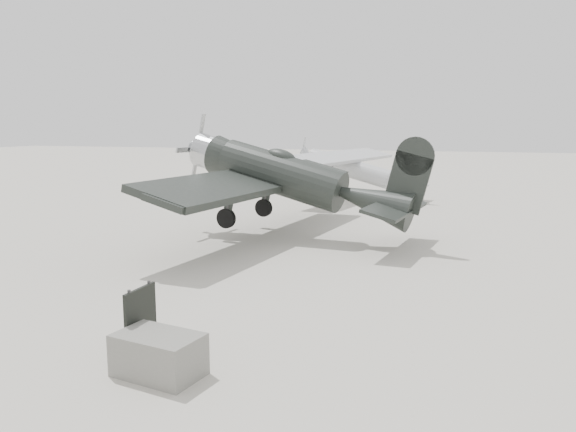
% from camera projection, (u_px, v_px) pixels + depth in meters
% --- Properties ---
extents(ground, '(160.00, 160.00, 0.00)m').
position_uv_depth(ground, '(228.00, 261.00, 17.86)').
color(ground, '#A59D92').
rests_on(ground, ground).
extents(lowwing_monoplane, '(9.59, 13.40, 4.30)m').
position_uv_depth(lowwing_monoplane, '(293.00, 179.00, 21.12)').
color(lowwing_monoplane, black).
rests_on(lowwing_monoplane, ground).
extents(highwing_monoplane, '(7.88, 11.03, 3.11)m').
position_uv_depth(highwing_monoplane, '(354.00, 165.00, 32.76)').
color(highwing_monoplane, '#ADAFB3').
rests_on(highwing_monoplane, ground).
extents(equipment_block, '(1.62, 1.16, 0.74)m').
position_uv_depth(equipment_block, '(159.00, 355.00, 9.67)').
color(equipment_block, slate).
rests_on(equipment_block, ground).
extents(sign_board, '(0.10, 0.94, 1.36)m').
position_uv_depth(sign_board, '(140.00, 314.00, 10.44)').
color(sign_board, '#333333').
rests_on(sign_board, ground).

